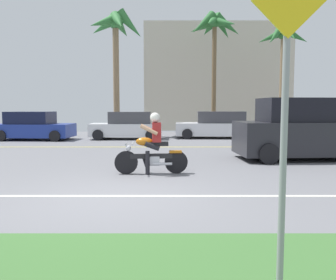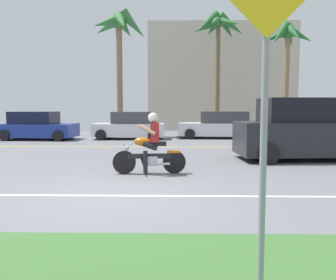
% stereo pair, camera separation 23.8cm
% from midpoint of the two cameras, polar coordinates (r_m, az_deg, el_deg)
% --- Properties ---
extents(ground, '(56.00, 30.00, 0.04)m').
position_cam_midpoint_polar(ground, '(10.06, -5.22, -4.80)').
color(ground, slate).
extents(lane_line_near, '(50.40, 0.12, 0.01)m').
position_cam_midpoint_polar(lane_line_near, '(7.18, -7.86, -8.79)').
color(lane_line_near, silver).
rests_on(lane_line_near, ground).
extents(lane_line_far, '(50.40, 0.12, 0.01)m').
position_cam_midpoint_polar(lane_line_far, '(15.52, -2.96, -1.10)').
color(lane_line_far, yellow).
rests_on(lane_line_far, ground).
extents(motorcyclist, '(1.91, 0.62, 1.60)m').
position_cam_midpoint_polar(motorcyclist, '(9.31, -2.18, -1.28)').
color(motorcyclist, black).
rests_on(motorcyclist, ground).
extents(suv_nearby, '(5.16, 2.38, 2.03)m').
position_cam_midpoint_polar(suv_nearby, '(12.76, 22.70, 1.49)').
color(suv_nearby, '#232328').
rests_on(suv_nearby, ground).
extents(parked_car_0, '(3.97, 2.18, 1.48)m').
position_cam_midpoint_polar(parked_car_0, '(20.13, -19.81, 2.05)').
color(parked_car_0, navy).
rests_on(parked_car_0, ground).
extents(parked_car_1, '(3.81, 1.84, 1.47)m').
position_cam_midpoint_polar(parked_car_1, '(19.42, -5.71, 2.21)').
color(parked_car_1, silver).
rests_on(parked_car_1, ground).
extents(parked_car_2, '(4.52, 2.16, 1.48)m').
position_cam_midpoint_polar(parked_car_2, '(20.08, 8.69, 2.30)').
color(parked_car_2, silver).
rests_on(parked_car_2, ground).
extents(palm_tree_0, '(3.56, 3.66, 7.70)m').
position_cam_midpoint_polar(palm_tree_0, '(23.69, 8.29, 17.09)').
color(palm_tree_0, brown).
rests_on(palm_tree_0, ground).
extents(palm_tree_1, '(3.54, 3.74, 7.46)m').
position_cam_midpoint_polar(palm_tree_1, '(22.08, -7.51, 16.69)').
color(palm_tree_1, '#846B4C').
rests_on(palm_tree_1, ground).
extents(palm_tree_2, '(3.31, 3.32, 7.01)m').
position_cam_midpoint_polar(palm_tree_2, '(24.42, 18.83, 14.57)').
color(palm_tree_2, '#846B4C').
rests_on(palm_tree_2, ground).
extents(street_sign, '(0.62, 0.06, 2.93)m').
position_cam_midpoint_polar(street_sign, '(3.15, 17.30, 5.39)').
color(street_sign, gray).
rests_on(street_sign, ground).
extents(building_far, '(10.76, 4.00, 7.80)m').
position_cam_midpoint_polar(building_far, '(28.15, 8.48, 9.70)').
color(building_far, beige).
rests_on(building_far, ground).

